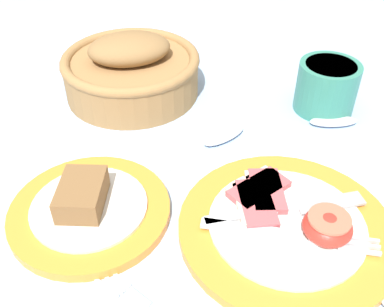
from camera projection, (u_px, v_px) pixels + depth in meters
ground_plane at (222, 209)px, 0.52m from camera, size 3.00×3.00×0.00m
breakfast_plate at (287, 225)px, 0.49m from camera, size 0.24×0.24×0.04m
bread_plate at (89, 208)px, 0.51m from camera, size 0.18×0.18×0.04m
sugar_cup at (327, 86)px, 0.66m from camera, size 0.09×0.09×0.07m
bread_basket at (131, 70)px, 0.70m from camera, size 0.21×0.21×0.10m
teaspoon_by_saucer at (212, 143)px, 0.61m from camera, size 0.15×0.14×0.01m
teaspoon_near_cup at (315, 122)px, 0.65m from camera, size 0.19×0.04×0.01m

